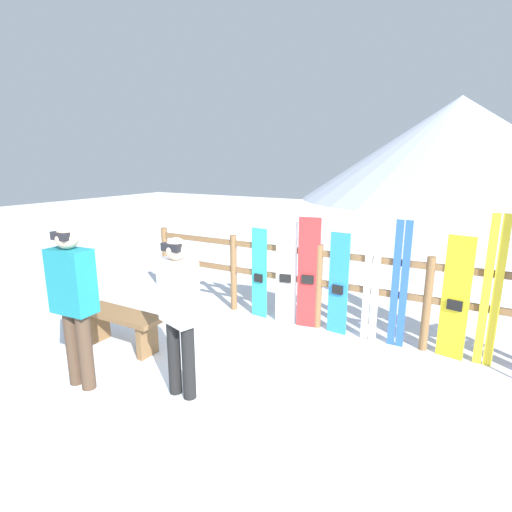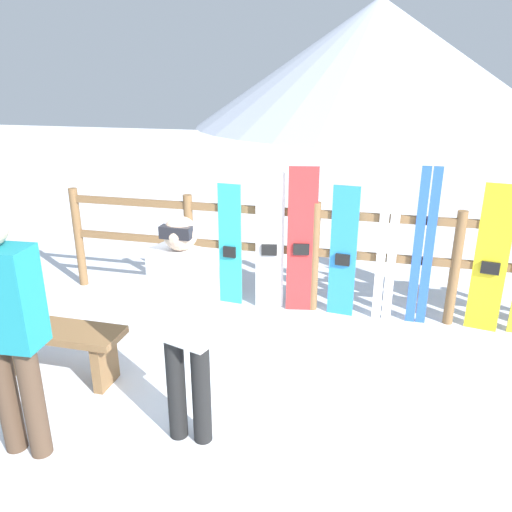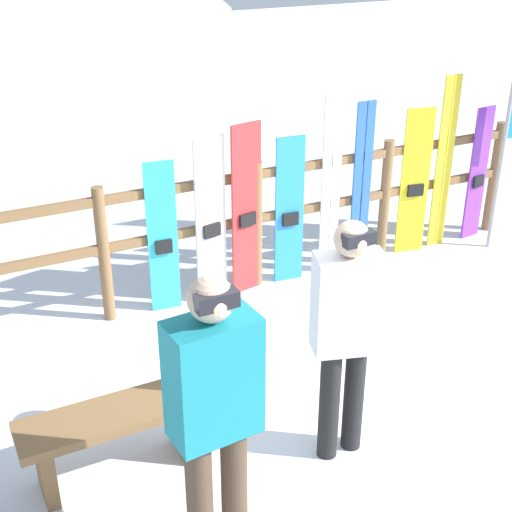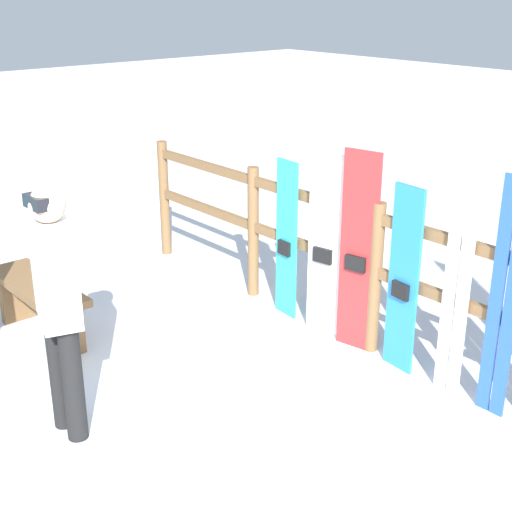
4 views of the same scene
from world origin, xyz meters
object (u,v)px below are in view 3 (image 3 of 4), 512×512
Objects in this scene: person_teal at (214,406)px; ski_pair_white at (331,186)px; snowboard_white at (211,222)px; person_white at (347,325)px; snowboard_red at (246,211)px; ski_pair_yellow at (444,164)px; snowboard_blue at (289,212)px; snowboard_cyan at (163,239)px; ski_pair_blue at (362,186)px; bench at (115,429)px; snowboard_yellow at (415,183)px; snowboard_purple at (478,174)px.

person_teal is 3.49m from ski_pair_white.
snowboard_white is (1.10, 2.61, -0.24)m from person_teal.
snowboard_red is (0.41, 2.22, -0.16)m from person_white.
snowboard_white is (0.07, 2.22, -0.20)m from person_white.
person_teal is 1.08× the size of snowboard_red.
snowboard_red is 2.19m from ski_pair_yellow.
person_white reaches higher than snowboard_blue.
person_white is 0.92× the size of ski_pair_yellow.
ski_pair_blue reaches higher than snowboard_cyan.
snowboard_blue is (2.19, 1.79, 0.35)m from bench.
person_teal is 2.71m from snowboard_cyan.
snowboard_cyan is 0.86× the size of snowboard_red.
ski_pair_yellow is at bearing 0.07° from snowboard_cyan.
snowboard_yellow reaches higher than snowboard_purple.
snowboard_purple is (0.81, -0.00, -0.04)m from snowboard_yellow.
snowboard_red is (1.44, 2.61, -0.20)m from person_teal.
ski_pair_blue is at bearing 53.84° from person_white.
ski_pair_white is 1.23× the size of snowboard_purple.
snowboard_red reaches higher than snowboard_white.
snowboard_white reaches higher than bench.
ski_pair_blue reaches higher than snowboard_red.
snowboard_cyan is 0.97× the size of snowboard_blue.
ski_pair_yellow reaches higher than snowboard_blue.
ski_pair_yellow is (2.19, 0.00, 0.10)m from snowboard_red.
snowboard_cyan is at bearing -179.99° from snowboard_red.
person_teal reaches higher than person_white.
snowboard_yellow is (3.28, 2.61, -0.24)m from person_teal.
snowboard_cyan is at bearing -180.00° from snowboard_yellow.
ski_pair_blue is (1.63, 2.23, -0.13)m from person_white.
snowboard_purple is at bearing -0.00° from snowboard_white.
person_teal is 1.14× the size of snowboard_yellow.
ski_pair_yellow is 1.26× the size of snowboard_purple.
snowboard_white is 2.18m from snowboard_yellow.
snowboard_purple reaches higher than snowboard_cyan.
snowboard_white reaches higher than snowboard_cyan.
snowboard_white is 1.00× the size of snowboard_yellow.
snowboard_white is at bearing -179.92° from ski_pair_yellow.
ski_pair_yellow is (0.98, 0.00, 0.07)m from ski_pair_blue.
snowboard_white is 0.78m from snowboard_blue.
ski_pair_blue is (0.35, 0.00, -0.05)m from ski_pair_white.
person_white reaches higher than snowboard_red.
person_teal reaches higher than snowboard_purple.
snowboard_yellow is 0.84× the size of ski_pair_yellow.
ski_pair_white is at bearing 34.33° from bench.
ski_pair_white reaches higher than snowboard_purple.
snowboard_yellow is at bearing -0.00° from snowboard_red.
snowboard_purple is at bearing -0.14° from ski_pair_blue.
bench is 3.22m from ski_pair_white.
ski_pair_white is at bearing 0.12° from snowboard_cyan.
snowboard_blue is (0.78, -0.00, -0.05)m from snowboard_white.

